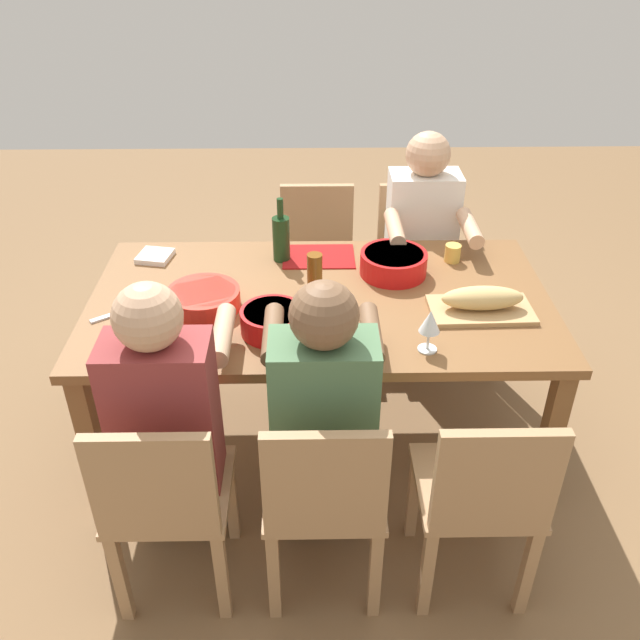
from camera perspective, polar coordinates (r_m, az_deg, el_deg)
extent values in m
plane|color=brown|center=(3.18, 0.00, -9.53)|extent=(8.00, 8.00, 0.00)
cube|color=brown|center=(2.74, 0.00, 1.59)|extent=(1.87, 1.02, 0.04)
cube|color=brown|center=(2.74, -18.71, -10.21)|extent=(0.07, 0.07, 0.70)
cube|color=brown|center=(2.77, 18.84, -9.78)|extent=(0.07, 0.07, 0.70)
cube|color=brown|center=(3.42, -14.92, 0.05)|extent=(0.07, 0.07, 0.70)
cube|color=brown|center=(3.44, 14.58, 0.32)|extent=(0.07, 0.07, 0.70)
cube|color=#A87F56|center=(2.34, 0.31, -14.06)|extent=(0.40, 0.40, 0.03)
cube|color=#A87F56|center=(2.06, 0.44, -13.76)|extent=(0.38, 0.04, 0.40)
cube|color=#A87F56|center=(2.63, -3.62, -14.70)|extent=(0.04, 0.04, 0.42)
cube|color=#A87F56|center=(2.63, 4.05, -14.60)|extent=(0.04, 0.04, 0.42)
cube|color=#A87F56|center=(2.41, -3.93, -20.69)|extent=(0.04, 0.04, 0.42)
cube|color=#A87F56|center=(2.42, 4.70, -20.57)|extent=(0.04, 0.04, 0.42)
cylinder|color=#2D2D38|center=(2.65, -1.59, -13.71)|extent=(0.11, 0.11, 0.45)
cylinder|color=#2D2D38|center=(2.65, 1.98, -13.67)|extent=(0.11, 0.11, 0.45)
cube|color=#4C724C|center=(2.18, 0.30, -7.78)|extent=(0.34, 0.20, 0.55)
cylinder|color=brown|center=(2.33, -4.02, -1.19)|extent=(0.07, 0.30, 0.07)
cylinder|color=brown|center=(2.33, 4.35, -1.11)|extent=(0.07, 0.30, 0.07)
sphere|color=brown|center=(1.96, 0.33, 0.40)|extent=(0.21, 0.21, 0.21)
cube|color=#A87F56|center=(3.57, 8.08, 4.06)|extent=(0.40, 0.40, 0.03)
cube|color=#A87F56|center=(3.64, 7.95, 8.38)|extent=(0.38, 0.04, 0.40)
cube|color=#A87F56|center=(3.58, 10.86, -0.43)|extent=(0.04, 0.04, 0.42)
cube|color=#A87F56|center=(3.52, 5.44, -0.48)|extent=(0.04, 0.04, 0.42)
cube|color=#A87F56|center=(3.86, 9.98, 2.37)|extent=(0.04, 0.04, 0.42)
cube|color=#A87F56|center=(3.81, 4.95, 2.35)|extent=(0.04, 0.04, 0.42)
cylinder|color=#2D2D38|center=(3.51, 9.58, -0.72)|extent=(0.11, 0.11, 0.45)
cylinder|color=#2D2D38|center=(3.49, 7.00, -0.75)|extent=(0.11, 0.11, 0.45)
cube|color=white|center=(3.39, 8.59, 7.81)|extent=(0.34, 0.20, 0.55)
cylinder|color=tan|center=(3.14, 12.58, 7.63)|extent=(0.07, 0.30, 0.07)
cylinder|color=tan|center=(3.08, 6.34, 7.72)|extent=(0.07, 0.30, 0.07)
sphere|color=tan|center=(3.25, 9.14, 13.70)|extent=(0.21, 0.21, 0.21)
cube|color=#A87F56|center=(2.39, -12.48, -13.90)|extent=(0.40, 0.40, 0.03)
cube|color=#A87F56|center=(2.12, -14.01, -13.54)|extent=(0.38, 0.04, 0.40)
cube|color=#A87F56|center=(2.70, -14.93, -14.38)|extent=(0.04, 0.04, 0.42)
cube|color=#A87F56|center=(2.64, -7.52, -14.65)|extent=(0.04, 0.04, 0.42)
cube|color=#A87F56|center=(2.49, -16.59, -20.10)|extent=(0.04, 0.04, 0.42)
cube|color=#A87F56|center=(2.43, -8.31, -20.59)|extent=(0.04, 0.04, 0.42)
cylinder|color=#2D2D38|center=(2.70, -12.85, -13.52)|extent=(0.11, 0.11, 0.45)
cylinder|color=#2D2D38|center=(2.68, -9.40, -13.63)|extent=(0.11, 0.11, 0.45)
cube|color=maroon|center=(2.24, -13.10, -7.72)|extent=(0.34, 0.20, 0.55)
cylinder|color=tan|center=(2.41, -16.29, -1.26)|extent=(0.07, 0.30, 0.07)
cylinder|color=tan|center=(2.34, -8.26, -1.22)|extent=(0.07, 0.30, 0.07)
sphere|color=tan|center=(2.02, -14.40, 0.26)|extent=(0.21, 0.21, 0.21)
cube|color=#A87F56|center=(2.41, 13.00, -13.57)|extent=(0.40, 0.40, 0.03)
cube|color=#A87F56|center=(2.13, 14.75, -13.16)|extent=(0.38, 0.04, 0.40)
cube|color=#A87F56|center=(2.65, 7.91, -14.45)|extent=(0.04, 0.04, 0.42)
cube|color=#A87F56|center=(2.72, 15.23, -14.00)|extent=(0.04, 0.04, 0.42)
cube|color=#A87F56|center=(2.44, 9.04, -20.34)|extent=(0.04, 0.04, 0.42)
cube|color=#A87F56|center=(2.51, 17.17, -19.62)|extent=(0.04, 0.04, 0.42)
cube|color=#A87F56|center=(3.53, -0.20, 4.03)|extent=(0.40, 0.40, 0.03)
cube|color=#A87F56|center=(3.60, -0.25, 8.40)|extent=(0.38, 0.04, 0.40)
cube|color=#A87F56|center=(3.51, 2.62, -0.51)|extent=(0.04, 0.04, 0.42)
cube|color=#A87F56|center=(3.51, -2.94, -0.56)|extent=(0.04, 0.04, 0.42)
cube|color=#A87F56|center=(3.80, 2.34, 2.33)|extent=(0.04, 0.04, 0.42)
cube|color=#A87F56|center=(3.79, -2.80, 2.29)|extent=(0.04, 0.04, 0.42)
cylinder|color=red|center=(2.51, -4.03, -0.09)|extent=(0.24, 0.24, 0.09)
cylinder|color=beige|center=(2.49, -4.06, 0.48)|extent=(0.21, 0.21, 0.03)
cylinder|color=red|center=(2.90, 6.23, 4.79)|extent=(0.29, 0.29, 0.10)
cylinder|color=orange|center=(2.88, 6.27, 5.35)|extent=(0.25, 0.25, 0.03)
cylinder|color=red|center=(2.69, -9.83, 1.76)|extent=(0.29, 0.29, 0.08)
cylinder|color=#669E33|center=(2.67, -9.88, 2.22)|extent=(0.25, 0.25, 0.03)
cube|color=tan|center=(2.71, 13.44, 0.83)|extent=(0.41, 0.23, 0.02)
ellipsoid|color=tan|center=(2.68, 13.59, 1.82)|extent=(0.32, 0.12, 0.09)
cylinder|color=#193819|center=(2.98, -3.30, 6.86)|extent=(0.08, 0.08, 0.20)
cylinder|color=#193819|center=(2.92, -3.40, 9.41)|extent=(0.03, 0.03, 0.09)
cylinder|color=brown|center=(2.64, -0.45, 3.43)|extent=(0.06, 0.06, 0.22)
cylinder|color=silver|center=(2.46, 9.06, -2.44)|extent=(0.07, 0.07, 0.01)
cylinder|color=silver|center=(2.43, 9.14, -1.67)|extent=(0.01, 0.01, 0.07)
cone|color=silver|center=(2.39, 9.31, -0.09)|extent=(0.08, 0.08, 0.08)
cylinder|color=white|center=(2.45, 1.16, -0.69)|extent=(0.07, 0.07, 0.11)
cylinder|color=gold|center=(3.04, 11.17, 5.58)|extent=(0.07, 0.07, 0.08)
cube|color=black|center=(2.49, -11.79, -2.29)|extent=(0.32, 0.23, 0.01)
cube|color=maroon|center=(3.03, -0.11, 5.40)|extent=(0.32, 0.23, 0.01)
cube|color=silver|center=(2.74, -16.65, 0.60)|extent=(0.20, 0.15, 0.01)
cube|color=white|center=(3.11, -13.80, 5.27)|extent=(0.16, 0.16, 0.02)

